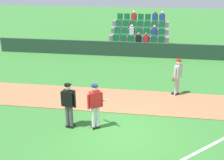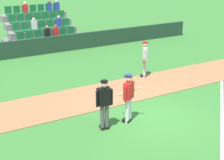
{
  "view_description": "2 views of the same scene",
  "coord_description": "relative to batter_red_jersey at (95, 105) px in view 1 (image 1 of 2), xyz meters",
  "views": [
    {
      "loc": [
        1.09,
        -8.85,
        5.46
      ],
      "look_at": [
        -0.58,
        2.29,
        1.18
      ],
      "focal_mm": 45.33,
      "sensor_mm": 36.0,
      "label": 1
    },
    {
      "loc": [
        -6.6,
        -8.77,
        5.51
      ],
      "look_at": [
        -0.48,
        2.08,
        0.9
      ],
      "focal_mm": 53.84,
      "sensor_mm": 36.0,
      "label": 2
    }
  ],
  "objects": [
    {
      "name": "runner_grey_jersey",
      "position": [
        3.15,
        3.59,
        -0.01
      ],
      "size": [
        0.5,
        0.57,
        1.76
      ],
      "color": "#B2B2B2",
      "rests_on": "ground"
    },
    {
      "name": "stadium_bleachers",
      "position": [
        0.89,
        12.2,
        -0.22
      ],
      "size": [
        4.45,
        3.8,
        2.7
      ],
      "color": "slate",
      "rests_on": "ground"
    },
    {
      "name": "ground_plane",
      "position": [
        0.88,
        -0.21,
        -0.97
      ],
      "size": [
        80.0,
        80.0,
        0.0
      ],
      "primitive_type": "plane",
      "color": "#33702D"
    },
    {
      "name": "foul_line_chalk",
      "position": [
        3.88,
        -0.71,
        -0.96
      ],
      "size": [
        8.77,
        8.34,
        0.01
      ],
      "primitive_type": "cube",
      "rotation": [
        0.0,
        0.0,
        0.76
      ],
      "color": "white",
      "rests_on": "ground"
    },
    {
      "name": "dugout_fence",
      "position": [
        0.88,
        9.89,
        -0.46
      ],
      "size": [
        20.0,
        0.16,
        1.01
      ],
      "primitive_type": "cube",
      "color": "#1E3828",
      "rests_on": "ground"
    },
    {
      "name": "infield_dirt_path",
      "position": [
        0.88,
        2.58,
        -0.95
      ],
      "size": [
        28.0,
        2.53,
        0.03
      ],
      "primitive_type": "cube",
      "color": "#936642",
      "rests_on": "ground"
    },
    {
      "name": "batter_red_jersey",
      "position": [
        0.0,
        0.0,
        0.0
      ],
      "size": [
        0.74,
        0.7,
        1.76
      ],
      "color": "silver",
      "rests_on": "ground"
    },
    {
      "name": "umpire_home_plate",
      "position": [
        -0.98,
        -0.06,
        0.03
      ],
      "size": [
        0.58,
        0.35,
        1.76
      ],
      "color": "#4C4C4C",
      "rests_on": "ground"
    }
  ]
}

